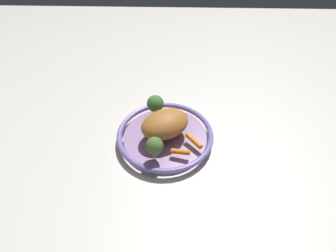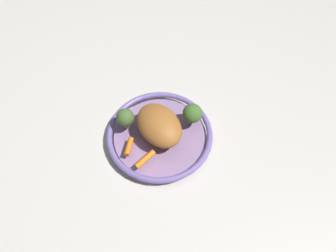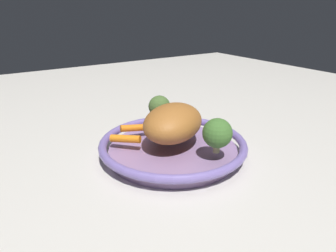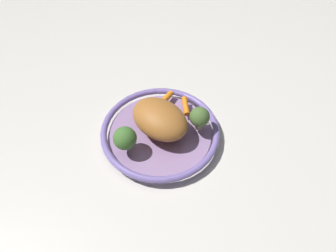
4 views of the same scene
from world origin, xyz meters
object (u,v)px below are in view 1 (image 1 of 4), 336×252
(serving_bowl, at_px, (165,136))
(broccoli_floret_large, at_px, (155,146))
(broccoli_floret_small, at_px, (155,104))
(baby_carrot_back, at_px, (181,152))
(roast_chicken_piece, at_px, (164,124))
(baby_carrot_right, at_px, (194,141))

(serving_bowl, xyz_separation_m, broccoli_floret_large, (0.10, -0.03, 0.06))
(serving_bowl, xyz_separation_m, broccoli_floret_small, (-0.10, -0.04, 0.06))
(serving_bowl, distance_m, baby_carrot_back, 0.11)
(roast_chicken_piece, bearing_deg, baby_carrot_right, 65.79)
(roast_chicken_piece, relative_size, broccoli_floret_small, 2.28)
(serving_bowl, relative_size, broccoli_floret_large, 4.57)
(serving_bowl, xyz_separation_m, baby_carrot_right, (0.04, 0.09, 0.03))
(serving_bowl, xyz_separation_m, roast_chicken_piece, (-0.00, -0.00, 0.06))
(serving_bowl, relative_size, broccoli_floret_small, 4.56)
(roast_chicken_piece, xyz_separation_m, broccoli_floret_small, (-0.10, -0.03, 0.00))
(baby_carrot_back, distance_m, broccoli_floret_large, 0.09)
(serving_bowl, distance_m, broccoli_floret_small, 0.12)
(serving_bowl, bearing_deg, baby_carrot_back, 29.46)
(broccoli_floret_small, distance_m, broccoli_floret_large, 0.20)
(broccoli_floret_small, bearing_deg, roast_chicken_piece, 19.01)
(baby_carrot_right, height_order, broccoli_floret_small, broccoli_floret_small)
(baby_carrot_right, bearing_deg, serving_bowl, -114.46)
(baby_carrot_back, bearing_deg, broccoli_floret_large, -82.92)
(roast_chicken_piece, bearing_deg, broccoli_floret_small, -160.99)
(serving_bowl, distance_m, roast_chicken_piece, 0.06)
(baby_carrot_back, relative_size, broccoli_floret_small, 0.83)
(serving_bowl, distance_m, baby_carrot_right, 0.11)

